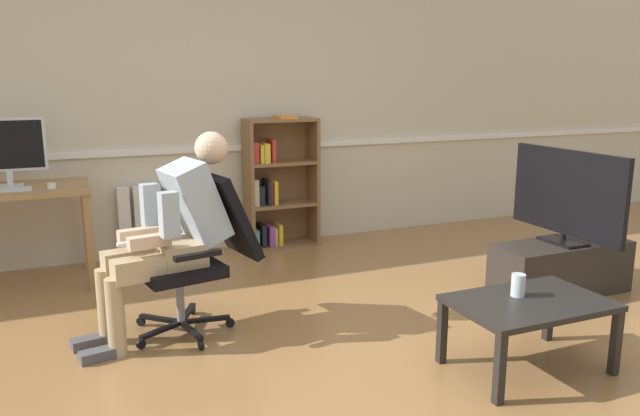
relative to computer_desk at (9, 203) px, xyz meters
The scene contains 14 objects.
ground_plane 2.86m from the computer_desk, 50.46° to the right, with size 18.00×18.00×0.00m, color olive.
back_wall 1.97m from the computer_desk, 15.72° to the left, with size 12.00×0.13×2.70m.
computer_desk is the anchor object (origin of this frame).
imac_monitor 0.41m from the computer_desk, 77.24° to the left, with size 0.54×0.14×0.50m.
keyboard 0.19m from the computer_desk, 97.17° to the right, with size 0.37×0.12×0.02m, color silver.
computer_mouse 0.35m from the computer_desk, 21.93° to the right, with size 0.06×0.10×0.03m, color white.
bookshelf 2.19m from the computer_desk, ahead, with size 0.66×0.29×1.21m.
radiator 1.27m from the computer_desk, 18.56° to the left, with size 0.75×0.08×0.64m.
office_chair 1.73m from the computer_desk, 49.35° to the right, with size 0.81×0.63×0.97m.
person_seated 1.64m from the computer_desk, 55.06° to the right, with size 0.98×0.48×1.23m.
tv_stand 4.06m from the computer_desk, 25.25° to the right, with size 1.03×0.39×0.38m.
tv_screen 4.04m from the computer_desk, 25.24° to the right, with size 0.20×1.02×0.67m.
coffee_table 3.66m from the computer_desk, 44.54° to the right, with size 0.82×0.54×0.39m.
drinking_glass 3.58m from the computer_desk, 43.90° to the right, with size 0.08×0.08×0.12m, color silver.
Camera 1 is at (-1.42, -2.79, 1.55)m, focal length 34.40 mm.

